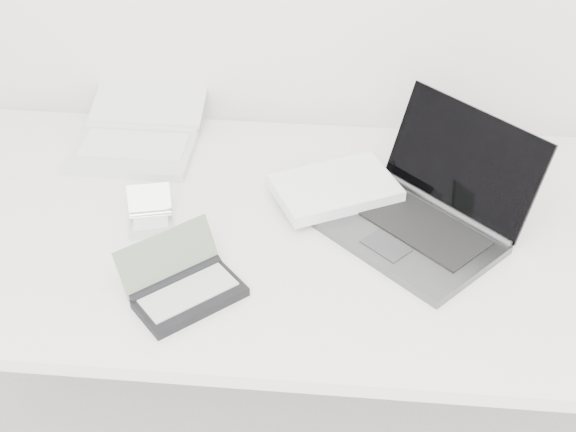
# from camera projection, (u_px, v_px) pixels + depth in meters

# --- Properties ---
(desk) EXTENTS (1.60, 0.80, 0.73)m
(desk) POSITION_uv_depth(u_px,v_px,m) (304.00, 245.00, 1.66)
(desk) COLOR white
(desk) RESTS_ON ground
(laptop_large) EXTENTS (0.56, 0.46, 0.22)m
(laptop_large) POSITION_uv_depth(u_px,v_px,m) (394.00, 204.00, 1.63)
(laptop_large) COLOR #525557
(laptop_large) RESTS_ON desk
(netbook_open_white) EXTENTS (0.27, 0.35, 0.07)m
(netbook_open_white) POSITION_uv_depth(u_px,v_px,m) (138.00, 137.00, 1.86)
(netbook_open_white) COLOR silver
(netbook_open_white) RESTS_ON desk
(pda_silver) EXTENTS (0.11, 0.12, 0.07)m
(pda_silver) POSITION_uv_depth(u_px,v_px,m) (151.00, 218.00, 1.63)
(pda_silver) COLOR silver
(pda_silver) RESTS_ON desk
(palmtop_charcoal) EXTENTS (0.24, 0.24, 0.10)m
(palmtop_charcoal) POSITION_uv_depth(u_px,v_px,m) (184.00, 287.00, 1.46)
(palmtop_charcoal) COLOR black
(palmtop_charcoal) RESTS_ON desk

